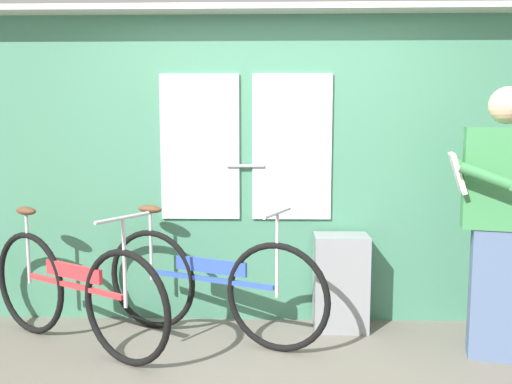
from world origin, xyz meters
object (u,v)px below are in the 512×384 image
at_px(bicycle_leaning_behind, 73,291).
at_px(passenger_reading_newspaper, 500,218).
at_px(trash_bin_by_wall, 341,282).
at_px(bicycle_near_door, 210,285).

relative_size(bicycle_leaning_behind, passenger_reading_newspaper, 0.86).
distance_m(bicycle_leaning_behind, trash_bin_by_wall, 1.91).
height_order(bicycle_near_door, bicycle_leaning_behind, bicycle_leaning_behind).
distance_m(bicycle_leaning_behind, passenger_reading_newspaper, 2.87).
bearing_deg(trash_bin_by_wall, bicycle_leaning_behind, -168.10).
bearing_deg(trash_bin_by_wall, bicycle_near_door, -167.28).
relative_size(bicycle_near_door, bicycle_leaning_behind, 1.08).
height_order(bicycle_leaning_behind, trash_bin_by_wall, bicycle_leaning_behind).
distance_m(bicycle_near_door, trash_bin_by_wall, 0.98).
xyz_separation_m(bicycle_near_door, trash_bin_by_wall, (0.96, 0.22, -0.04)).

